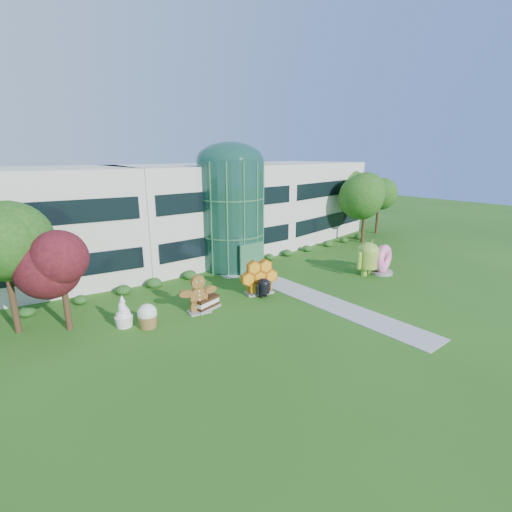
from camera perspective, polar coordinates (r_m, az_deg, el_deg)
ground at (r=27.38m, az=11.20°, el=-7.18°), size 140.00×140.00×0.00m
building at (r=39.61m, az=-8.93°, el=6.93°), size 46.00×15.00×9.30m
atrium at (r=34.58m, az=-3.85°, el=6.28°), size 6.00×6.00×9.80m
walkway at (r=28.58m, az=8.12°, el=-6.01°), size 2.40×20.00×0.04m
tree_red at (r=24.86m, az=-27.54°, el=-3.68°), size 4.00×4.00×6.00m
trees_backdrop at (r=35.51m, az=-4.77°, el=5.35°), size 52.00×8.00×8.40m
android_green at (r=34.06m, az=16.85°, el=0.02°), size 3.04×2.03×3.44m
android_black at (r=27.73m, az=1.16°, el=-4.67°), size 1.60×1.15×1.72m
donut at (r=34.89m, az=18.79°, el=-0.43°), size 2.76×1.65×2.69m
gingerbread at (r=25.26m, az=-8.86°, el=-5.76°), size 3.05×1.58×2.68m
ice_cream_sandwich at (r=26.04m, az=-7.73°, el=-7.16°), size 2.22×1.49×0.90m
honeycomb at (r=28.29m, az=0.51°, el=-3.47°), size 3.29×1.88×2.44m
froyo at (r=24.54m, az=-19.77°, el=-7.99°), size 1.35×1.35×2.04m
cupcake at (r=24.08m, az=-16.36°, el=-8.80°), size 1.60×1.60×1.53m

